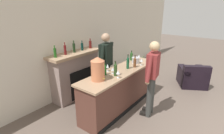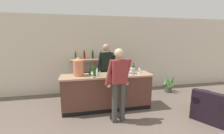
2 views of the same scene
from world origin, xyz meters
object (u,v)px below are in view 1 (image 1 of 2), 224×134
Objects in this scene: wine_glass_front_right at (141,60)px; wine_glass_back_row at (118,72)px; copper_dispenser at (98,69)px; potted_plant_corner at (139,65)px; person_bartender at (106,65)px; armchair_black at (193,78)px; person_customer at (152,76)px; wine_bottle_burgundy_dark at (128,62)px; wine_glass_by_dispenser at (113,69)px; ice_bucket_steel at (136,60)px; wine_bottle_riesling_slim at (105,70)px; wine_glass_mid_counter at (139,56)px; wine_bottle_chardonnay_pale at (115,69)px; wine_bottle_port_short at (135,62)px; fireplace_stone at (76,74)px; wine_bottle_merlot_tall at (131,56)px; wine_glass_front_left at (108,66)px.

wine_glass_back_row is at bearing -179.35° from wine_glass_front_right.
copper_dispenser is 2.86× the size of wine_glass_front_right.
wine_glass_back_row is at bearing -160.20° from potted_plant_corner.
person_bartender is 10.47× the size of wine_glass_front_right.
armchair_black is 0.62× the size of person_customer.
person_bartender is at bearing 102.49° from wine_bottle_burgundy_dark.
person_customer reaches higher than wine_glass_by_dispenser.
wine_glass_by_dispenser is (-0.97, 0.02, 0.02)m from ice_bucket_steel.
wine_bottle_riesling_slim is (-2.92, -0.71, 0.82)m from potted_plant_corner.
wine_bottle_riesling_slim reaches higher than armchair_black.
wine_bottle_burgundy_dark is (0.95, -0.12, -0.09)m from copper_dispenser.
armchair_black is 2.02m from wine_glass_mid_counter.
ice_bucket_steel is 0.58× the size of wine_bottle_burgundy_dark.
wine_bottle_chardonnay_pale is at bearing 173.59° from wine_glass_front_right.
potted_plant_corner is 2.32× the size of wine_bottle_port_short.
wine_glass_back_row is at bearing -83.88° from wine_bottle_riesling_slim.
potted_plant_corner is at bearing 21.38° from wine_bottle_burgundy_dark.
person_bartender reaches higher than copper_dispenser.
wine_glass_back_row is at bearing 137.45° from person_customer.
armchair_black is 2.19× the size of copper_dispenser.
person_bartender reaches higher than wine_glass_front_right.
person_customer is 5.24× the size of wine_bottle_chardonnay_pale.
person_bartender is 5.42× the size of wine_bottle_chardonnay_pale.
armchair_black is at bearing -33.69° from ice_bucket_steel.
wine_bottle_port_short is at bearing -154.96° from potted_plant_corner.
fireplace_stone is at bearing 89.27° from wine_glass_by_dispenser.
wine_glass_front_right is 1.04m from wine_glass_back_row.
armchair_black is 6.50× the size of wine_glass_mid_counter.
wine_bottle_riesling_slim reaches higher than wine_glass_front_right.
person_customer is at bearing -94.97° from wine_bottle_burgundy_dark.
fireplace_stone is 3.62m from armchair_black.
wine_bottle_burgundy_dark is 0.49m from wine_glass_by_dispenser.
fireplace_stone is at bearing 101.17° from person_customer.
wine_bottle_chardonnay_pale reaches higher than wine_glass_back_row.
armchair_black is 3.49m from copper_dispenser.
person_customer is at bearing -146.32° from potted_plant_corner.
wine_glass_by_dispenser is at bearing 59.59° from wine_glass_back_row.
wine_bottle_merlot_tall is 0.91× the size of wine_bottle_port_short.
person_customer reaches higher than copper_dispenser.
copper_dispenser is at bearing -163.10° from wine_glass_front_left.
ice_bucket_steel is (1.44, -0.05, -0.17)m from copper_dispenser.
wine_bottle_merlot_tall is (0.77, -0.28, 0.10)m from person_bartender.
wine_glass_back_row is 0.28m from wine_glass_by_dispenser.
wine_glass_front_left is 0.19m from wine_glass_by_dispenser.
wine_bottle_port_short is 2.08× the size of wine_glass_by_dispenser.
person_customer is at bearing -41.00° from copper_dispenser.
potted_plant_corner is 2.88m from person_customer.
wine_bottle_riesling_slim is (-0.59, 0.84, 0.14)m from person_customer.
person_bartender is at bearing 36.71° from wine_bottle_riesling_slim.
copper_dispenser is 0.44m from wine_bottle_chardonnay_pale.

